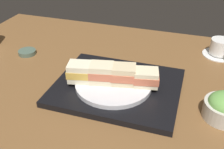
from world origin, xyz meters
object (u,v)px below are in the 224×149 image
(coffee_cup, at_px, (220,48))
(sandwich_plate, at_px, (113,84))
(sandwich_inner_near, at_px, (102,73))
(sandwich_inner_far, at_px, (124,75))
(sandwich_farmost, at_px, (146,77))
(small_sauce_dish, at_px, (27,52))
(sandwich_nearmost, at_px, (80,72))

(coffee_cup, bearing_deg, sandwich_plate, -132.03)
(sandwich_inner_near, xyz_separation_m, coffee_cup, (0.35, 0.36, -0.03))
(sandwich_plate, height_order, coffee_cup, coffee_cup)
(sandwich_inner_far, bearing_deg, sandwich_plate, -168.51)
(sandwich_plate, bearing_deg, sandwich_farmost, 11.49)
(small_sauce_dish, bearing_deg, sandwich_inner_near, -20.93)
(sandwich_inner_near, relative_size, small_sauce_dish, 1.25)
(sandwich_inner_far, relative_size, small_sauce_dish, 1.27)
(sandwich_inner_near, relative_size, sandwich_inner_far, 0.98)
(sandwich_plate, relative_size, sandwich_nearmost, 2.80)
(sandwich_plate, xyz_separation_m, small_sauce_dish, (-0.39, 0.13, -0.02))
(sandwich_inner_far, bearing_deg, sandwich_inner_near, -168.51)
(sandwich_plate, xyz_separation_m, sandwich_inner_near, (-0.03, -0.01, 0.04))
(sandwich_plate, xyz_separation_m, sandwich_nearmost, (-0.10, -0.02, 0.04))
(sandwich_farmost, xyz_separation_m, coffee_cup, (0.22, 0.33, -0.03))
(sandwich_inner_far, bearing_deg, sandwich_nearmost, -168.51)
(sandwich_inner_near, xyz_separation_m, small_sauce_dish, (-0.36, 0.14, -0.05))
(sandwich_nearmost, bearing_deg, sandwich_farmost, 11.49)
(sandwich_inner_near, bearing_deg, sandwich_farmost, 11.49)
(sandwich_nearmost, distance_m, sandwich_inner_far, 0.13)
(sandwich_inner_near, height_order, sandwich_farmost, sandwich_inner_near)
(sandwich_nearmost, relative_size, sandwich_farmost, 0.99)
(sandwich_inner_far, bearing_deg, small_sauce_dish, 163.74)
(sandwich_plate, relative_size, sandwich_farmost, 2.77)
(sandwich_farmost, height_order, small_sauce_dish, sandwich_farmost)
(sandwich_inner_near, bearing_deg, small_sauce_dish, 159.07)
(sandwich_inner_near, height_order, small_sauce_dish, sandwich_inner_near)
(sandwich_plate, bearing_deg, sandwich_inner_near, -168.51)
(sandwich_inner_near, bearing_deg, coffee_cup, 45.68)
(sandwich_plate, bearing_deg, small_sauce_dish, 161.57)
(sandwich_nearmost, distance_m, small_sauce_dish, 0.33)
(sandwich_inner_far, xyz_separation_m, sandwich_farmost, (0.07, 0.01, -0.00))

